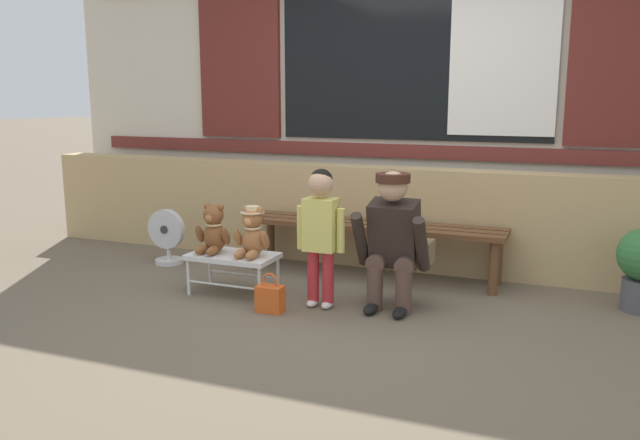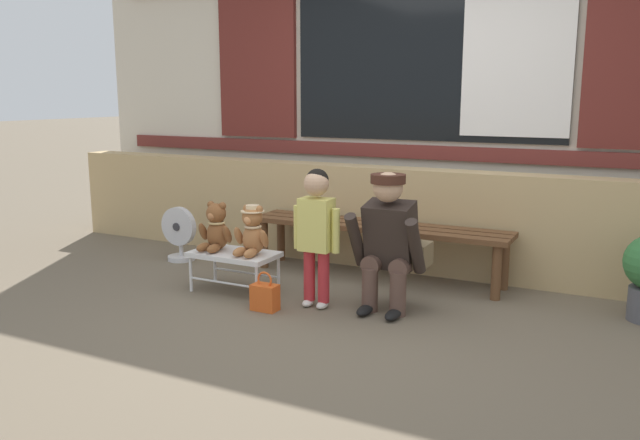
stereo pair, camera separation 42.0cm
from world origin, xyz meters
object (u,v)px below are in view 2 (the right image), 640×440
small_display_bench (234,256)px  handbag_on_ground (265,297)px  teddy_bear_with_hat (252,231)px  adult_crouching (391,241)px  teddy_bear_plain (216,228)px  floor_fan (179,234)px  wooden_bench_long (377,232)px  child_standing (316,223)px

small_display_bench → handbag_on_ground: small_display_bench is taller
teddy_bear_with_hat → adult_crouching: 1.03m
teddy_bear_plain → teddy_bear_with_hat: size_ratio=1.00×
handbag_on_ground → floor_fan: 1.60m
wooden_bench_long → child_standing: child_standing is taller
adult_crouching → small_display_bench: bearing=-174.1°
teddy_bear_with_hat → floor_fan: 1.25m
wooden_bench_long → floor_fan: bearing=-170.9°
teddy_bear_plain → handbag_on_ground: 0.75m
teddy_bear_with_hat → floor_fan: teddy_bear_with_hat is taller
small_display_bench → floor_fan: bearing=150.6°
teddy_bear_plain → small_display_bench: bearing=-0.5°
teddy_bear_plain → child_standing: (0.87, -0.04, 0.13)m
wooden_bench_long → adult_crouching: 0.80m
wooden_bench_long → handbag_on_ground: bearing=-109.1°
teddy_bear_with_hat → floor_fan: (-1.11, 0.53, -0.23)m
child_standing → adult_crouching: size_ratio=1.01×
teddy_bear_with_hat → handbag_on_ground: 0.54m
wooden_bench_long → handbag_on_ground: (-0.38, -1.08, -0.28)m
teddy_bear_plain → child_standing: size_ratio=0.38×
child_standing → teddy_bear_with_hat: bearing=175.7°
wooden_bench_long → handbag_on_ground: size_ratio=7.72×
floor_fan → teddy_bear_plain: bearing=-34.1°
wooden_bench_long → small_display_bench: (-0.81, -0.82, -0.11)m
teddy_bear_plain → handbag_on_ground: size_ratio=1.34×
small_display_bench → child_standing: child_standing is taller
child_standing → adult_crouching: (0.47, 0.16, -0.11)m
small_display_bench → floor_fan: 1.09m
wooden_bench_long → teddy_bear_plain: teddy_bear_plain is taller
wooden_bench_long → teddy_bear_with_hat: teddy_bear_with_hat is taller
teddy_bear_with_hat → handbag_on_ground: (0.27, -0.27, -0.38)m
small_display_bench → adult_crouching: (1.18, 0.12, 0.21)m
teddy_bear_with_hat → child_standing: (0.55, -0.04, 0.12)m
wooden_bench_long → teddy_bear_plain: 1.27m
child_standing → adult_crouching: child_standing is taller
wooden_bench_long → teddy_bear_plain: (-0.97, -0.81, 0.09)m
handbag_on_ground → small_display_bench: bearing=148.1°
small_display_bench → floor_fan: size_ratio=1.33×
teddy_bear_plain → handbag_on_ground: (0.59, -0.27, -0.37)m
teddy_bear_plain → floor_fan: teddy_bear_plain is taller
adult_crouching → handbag_on_ground: (-0.75, -0.39, -0.38)m
teddy_bear_plain → child_standing: bearing=-2.7°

